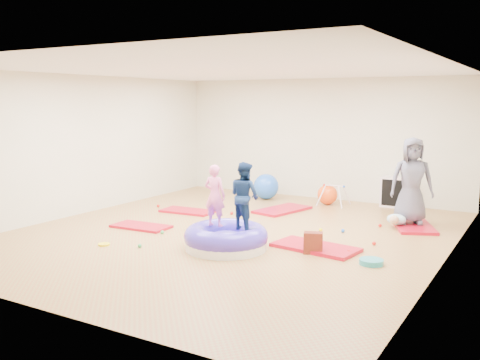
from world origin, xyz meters
The scene contains 19 objects.
room centered at (0.00, 0.00, 1.40)m, with size 7.01×8.01×2.81m.
gym_mat_front_left centered at (-1.64, -0.47, 0.02)m, with size 1.06×0.53×0.04m, color red.
gym_mat_mid_left centered at (-1.71, 1.07, 0.02)m, with size 1.09×0.55×0.05m, color red.
gym_mat_center_back centered at (-0.07, 2.17, 0.03)m, with size 1.27×0.63×0.05m, color red.
gym_mat_right centered at (1.65, -0.19, 0.03)m, with size 1.31×0.65×0.05m, color red.
gym_mat_rear_right centered at (2.62, 2.08, 0.03)m, with size 1.28×0.64×0.05m, color red.
inflatable_cushion centered at (0.44, -0.89, 0.16)m, with size 1.31×1.31×0.41m.
child_pink centered at (0.21, -0.84, 0.87)m, with size 0.36×0.23×0.98m, color pink.
child_navy centered at (0.72, -0.80, 0.90)m, with size 0.51×0.39×1.04m, color navy.
adult_caregiver centered at (2.55, 2.15, 0.84)m, with size 0.77×0.50×1.58m, color #505062.
infant centered at (2.37, 1.84, 0.16)m, with size 0.35×0.35×0.20m.
ball_pit_balls centered at (0.50, 0.47, 0.03)m, with size 5.00×3.34×0.06m.
exercise_ball_blue centered at (-1.00, 3.22, 0.30)m, with size 0.59×0.59×0.59m, color blue.
exercise_ball_orange centered at (0.48, 3.32, 0.22)m, with size 0.45×0.45×0.45m, color #F94F13.
infant_play_gym centered at (0.67, 3.21, 0.31)m, with size 0.61×0.58×0.47m.
cube_shelf centered at (1.88, 3.79, 0.33)m, with size 0.66×0.33×0.66m.
balance_disc centered at (2.63, -0.53, 0.04)m, with size 0.34×0.34×0.08m, color teal.
backpack centered at (1.71, -0.44, 0.16)m, with size 0.28×0.17×0.33m, color #BA391E.
yellow_toy centered at (-1.35, -1.69, 0.01)m, with size 0.19×0.19×0.03m, color #F7E300.
Camera 1 is at (4.71, -7.74, 2.28)m, focal length 40.00 mm.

